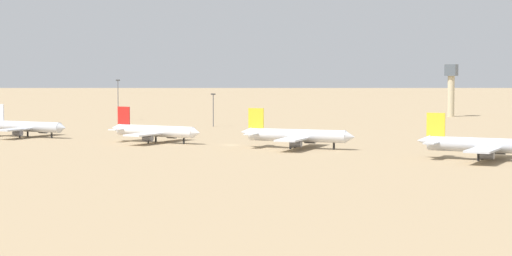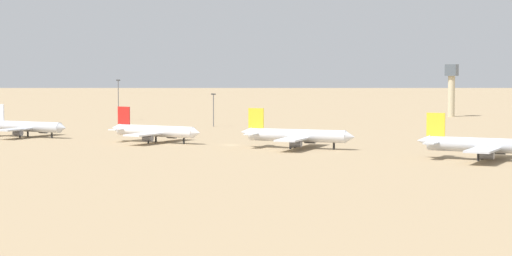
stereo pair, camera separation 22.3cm
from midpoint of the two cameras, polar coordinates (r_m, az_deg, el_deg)
name	(u,v)px [view 2 (the right image)]	position (r m, az deg, el deg)	size (l,w,h in m)	color
ground	(230,145)	(274.39, -1.61, -1.06)	(4000.00, 4000.00, 0.00)	#9E8460
ridge_far_west	(312,43)	(1377.86, 3.49, 5.30)	(257.16, 241.32, 117.57)	slate
parked_jet_white_2	(26,127)	(313.50, -14.05, 0.09)	(32.56, 27.31, 10.77)	silver
parked_jet_red_3	(155,131)	(283.90, -6.28, -0.19)	(32.77, 27.43, 10.85)	white
parked_jet_yellow_4	(296,136)	(262.36, 2.52, -0.47)	(34.34, 29.13, 11.34)	silver
parked_jet_yellow_5	(485,145)	(235.67, 14.01, -1.05)	(35.08, 29.39, 11.61)	silver
control_tower	(451,85)	(438.42, 12.03, 2.62)	(5.20, 5.20, 24.39)	#C6B793
light_pole_west	(213,107)	(357.49, -2.63, 1.30)	(1.80, 0.50, 12.91)	#59595E
light_pole_mid	(118,97)	(403.97, -8.51, 1.91)	(1.80, 0.50, 17.69)	#59595E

